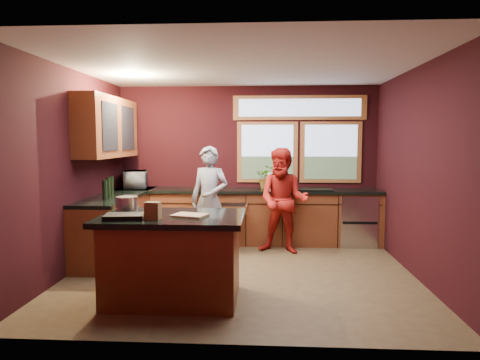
# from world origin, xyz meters

# --- Properties ---
(floor) EXTENTS (4.50, 4.50, 0.00)m
(floor) POSITION_xyz_m (0.00, 0.00, 0.00)
(floor) COLOR brown
(floor) RESTS_ON ground
(room_shell) EXTENTS (4.52, 4.02, 2.71)m
(room_shell) POSITION_xyz_m (-0.60, 0.32, 1.80)
(room_shell) COLOR black
(room_shell) RESTS_ON ground
(back_counter) EXTENTS (4.50, 0.64, 0.93)m
(back_counter) POSITION_xyz_m (0.20, 1.70, 0.46)
(back_counter) COLOR #602B16
(back_counter) RESTS_ON floor
(left_counter) EXTENTS (0.64, 2.30, 0.93)m
(left_counter) POSITION_xyz_m (-1.95, 0.85, 0.47)
(left_counter) COLOR #602B16
(left_counter) RESTS_ON floor
(island) EXTENTS (1.55, 1.05, 0.95)m
(island) POSITION_xyz_m (-0.69, -0.98, 0.48)
(island) COLOR #602B16
(island) RESTS_ON floor
(person_grey) EXTENTS (0.70, 0.56, 1.67)m
(person_grey) POSITION_xyz_m (-0.54, 0.99, 0.83)
(person_grey) COLOR slate
(person_grey) RESTS_ON floor
(person_red) EXTENTS (0.93, 0.80, 1.64)m
(person_red) POSITION_xyz_m (0.60, 1.09, 0.82)
(person_red) COLOR #A61913
(person_red) RESTS_ON floor
(microwave) EXTENTS (0.49, 0.62, 0.30)m
(microwave) POSITION_xyz_m (-1.92, 1.70, 1.08)
(microwave) COLOR #999999
(microwave) RESTS_ON left_counter
(potted_plant) EXTENTS (0.36, 0.32, 0.40)m
(potted_plant) POSITION_xyz_m (0.34, 1.75, 1.13)
(potted_plant) COLOR #999999
(potted_plant) RESTS_ON back_counter
(paper_towel) EXTENTS (0.12, 0.12, 0.28)m
(paper_towel) POSITION_xyz_m (0.41, 1.70, 1.07)
(paper_towel) COLOR white
(paper_towel) RESTS_ON back_counter
(cutting_board) EXTENTS (0.41, 0.34, 0.02)m
(cutting_board) POSITION_xyz_m (-0.49, -1.03, 0.95)
(cutting_board) COLOR tan
(cutting_board) RESTS_ON island
(stock_pot) EXTENTS (0.24, 0.24, 0.18)m
(stock_pot) POSITION_xyz_m (-1.24, -0.83, 1.03)
(stock_pot) COLOR silver
(stock_pot) RESTS_ON island
(paper_bag) EXTENTS (0.16, 0.13, 0.18)m
(paper_bag) POSITION_xyz_m (-0.84, -1.23, 1.03)
(paper_bag) COLOR brown
(paper_bag) RESTS_ON island
(black_tray) EXTENTS (0.44, 0.34, 0.05)m
(black_tray) POSITION_xyz_m (-1.14, -1.23, 0.97)
(black_tray) COLOR black
(black_tray) RESTS_ON island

